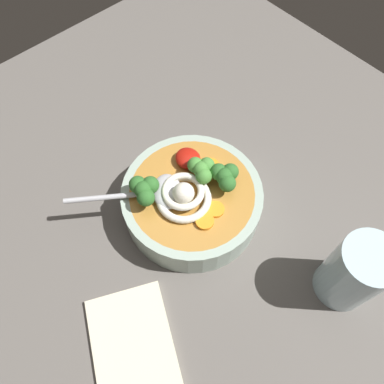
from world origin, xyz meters
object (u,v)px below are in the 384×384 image
object	(u,v)px
soup_bowl	(192,201)
soup_spoon	(157,193)
noodle_pile	(183,195)
drinking_glass	(354,273)
folded_napkin	(133,346)

from	to	relation	value
soup_bowl	soup_spoon	world-z (taller)	soup_spoon
soup_bowl	noodle_pile	bearing A→B (deg)	90.79
soup_bowl	soup_spoon	size ratio (longest dim) A/B	1.35
soup_bowl	noodle_pile	distance (cm)	4.29
drinking_glass	folded_napkin	distance (cm)	31.23
soup_spoon	drinking_glass	size ratio (longest dim) A/B	1.27
soup_spoon	folded_napkin	size ratio (longest dim) A/B	1.04
soup_spoon	folded_napkin	world-z (taller)	soup_spoon
soup_bowl	folded_napkin	bearing A→B (deg)	116.97
noodle_pile	folded_napkin	bearing A→B (deg)	119.03
soup_spoon	folded_napkin	distance (cm)	21.42
folded_napkin	drinking_glass	bearing A→B (deg)	-116.25
soup_bowl	soup_spoon	distance (cm)	6.29
folded_napkin	soup_bowl	bearing A→B (deg)	-63.03
noodle_pile	soup_spoon	bearing A→B (deg)	39.08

